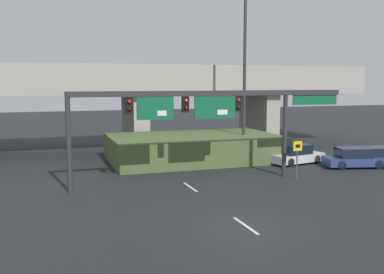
{
  "coord_description": "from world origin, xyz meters",
  "views": [
    {
      "loc": [
        -8.11,
        -17.0,
        6.1
      ],
      "look_at": [
        0.0,
        7.01,
        2.98
      ],
      "focal_mm": 42.0,
      "sensor_mm": 36.0,
      "label": 1
    }
  ],
  "objects": [
    {
      "name": "parked_sedan_near_right",
      "position": [
        9.88,
        11.96,
        0.67
      ],
      "size": [
        4.5,
        2.59,
        1.46
      ],
      "rotation": [
        0.0,
        0.0,
        0.2
      ],
      "color": "silver",
      "rests_on": "ground"
    },
    {
      "name": "highway_light_pole_near",
      "position": [
        6.93,
        14.83,
        8.68
      ],
      "size": [
        0.7,
        0.36,
        16.59
      ],
      "color": "#2D2D30",
      "rests_on": "ground"
    },
    {
      "name": "parked_sedan_mid_right",
      "position": [
        13.1,
        9.33,
        0.66
      ],
      "size": [
        4.67,
        2.83,
        1.42
      ],
      "rotation": [
        0.0,
        0.0,
        -0.24
      ],
      "color": "navy",
      "rests_on": "ground"
    },
    {
      "name": "lane_markings",
      "position": [
        0.0,
        11.01,
        0.0
      ],
      "size": [
        0.14,
        24.77,
        0.01
      ],
      "color": "silver",
      "rests_on": "ground"
    },
    {
      "name": "parked_sedan_far_right",
      "position": [
        15.55,
        9.36,
        0.63
      ],
      "size": [
        4.5,
        2.46,
        1.36
      ],
      "rotation": [
        0.0,
        0.0,
        -0.15
      ],
      "color": "black",
      "rests_on": "ground"
    },
    {
      "name": "signal_gantry",
      "position": [
        1.31,
        8.23,
        4.59
      ],
      "size": [
        17.46,
        0.44,
        5.58
      ],
      "color": "#2D2D30",
      "rests_on": "ground"
    },
    {
      "name": "speed_limit_sign",
      "position": [
        6.99,
        7.12,
        1.61
      ],
      "size": [
        0.6,
        0.11,
        2.47
      ],
      "color": "#4C4C4C",
      "rests_on": "ground"
    },
    {
      "name": "overpass_bridge",
      "position": [
        0.0,
        23.14,
        5.26
      ],
      "size": [
        44.1,
        7.59,
        7.56
      ],
      "color": "#A39E93",
      "rests_on": "ground"
    },
    {
      "name": "grass_embankment",
      "position": [
        3.1,
        15.77,
        0.99
      ],
      "size": [
        12.88,
        7.67,
        1.98
      ],
      "color": "#4C6033",
      "rests_on": "ground"
    },
    {
      "name": "ground_plane",
      "position": [
        0.0,
        0.0,
        0.0
      ],
      "size": [
        160.0,
        160.0,
        0.0
      ],
      "primitive_type": "plane",
      "color": "black"
    }
  ]
}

